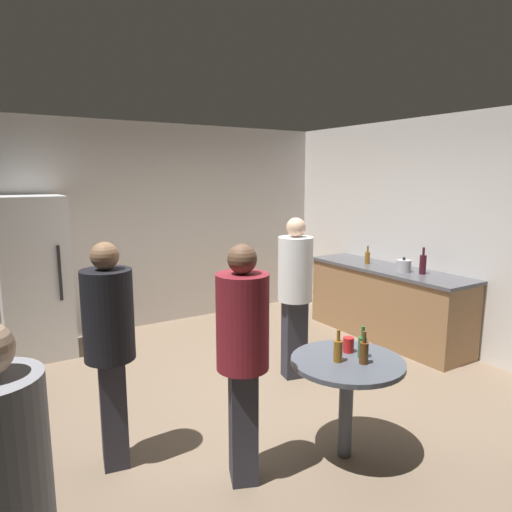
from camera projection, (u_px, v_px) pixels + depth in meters
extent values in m
cube|color=#7A6651|center=(253.00, 405.00, 4.21)|extent=(5.20, 5.20, 0.10)
cube|color=silver|center=(149.00, 226.00, 6.17)|extent=(5.32, 0.06, 2.70)
cube|color=silver|center=(445.00, 234.00, 5.35)|extent=(0.06, 5.20, 2.70)
cube|color=white|center=(35.00, 278.00, 5.11)|extent=(0.70, 0.65, 1.80)
cube|color=#262628|center=(60.00, 273.00, 4.92)|extent=(0.03, 0.03, 0.60)
cube|color=olive|center=(386.00, 304.00, 5.75)|extent=(0.60, 2.15, 0.86)
cube|color=#4C4C51|center=(388.00, 269.00, 5.68)|extent=(0.64, 2.19, 0.04)
cylinder|color=#B2B2B7|center=(404.00, 266.00, 5.41)|extent=(0.17, 0.17, 0.14)
sphere|color=black|center=(404.00, 259.00, 5.39)|extent=(0.04, 0.04, 0.04)
cone|color=#B2B2B7|center=(410.00, 264.00, 5.46)|extent=(0.09, 0.04, 0.06)
cylinder|color=#3F141E|center=(423.00, 265.00, 5.27)|extent=(0.08, 0.08, 0.22)
cylinder|color=#3F141E|center=(424.00, 251.00, 5.25)|extent=(0.03, 0.03, 0.09)
cylinder|color=#8C5919|center=(367.00, 258.00, 5.91)|extent=(0.06, 0.06, 0.15)
cylinder|color=#8C5919|center=(368.00, 249.00, 5.89)|extent=(0.02, 0.02, 0.08)
cylinder|color=#4C515B|center=(346.00, 410.00, 3.31)|extent=(0.10, 0.10, 0.70)
cylinder|color=#4C515B|center=(347.00, 362.00, 3.25)|extent=(0.80, 0.80, 0.03)
cylinder|color=#8C5919|center=(338.00, 351.00, 3.20)|extent=(0.06, 0.06, 0.15)
cylinder|color=#8C5919|center=(338.00, 335.00, 3.18)|extent=(0.02, 0.02, 0.08)
cylinder|color=#593314|center=(364.00, 353.00, 3.17)|extent=(0.06, 0.06, 0.15)
cylinder|color=#593314|center=(365.00, 337.00, 3.15)|extent=(0.02, 0.02, 0.08)
cylinder|color=#26662D|center=(362.00, 347.00, 3.27)|extent=(0.06, 0.06, 0.15)
cylinder|color=#26662D|center=(363.00, 332.00, 3.25)|extent=(0.02, 0.02, 0.08)
cylinder|color=red|center=(348.00, 345.00, 3.38)|extent=(0.08, 0.08, 0.11)
cube|color=#2D2D38|center=(294.00, 339.00, 4.63)|extent=(0.25, 0.21, 0.80)
cylinder|color=white|center=(295.00, 269.00, 4.51)|extent=(0.41, 0.41, 0.63)
sphere|color=#D8AD8C|center=(296.00, 227.00, 4.44)|extent=(0.19, 0.19, 0.19)
cube|color=#2D2D38|center=(114.00, 412.00, 3.21)|extent=(0.21, 0.25, 0.78)
cylinder|color=black|center=(108.00, 315.00, 3.09)|extent=(0.40, 0.40, 0.62)
sphere|color=#8C6647|center=(105.00, 256.00, 3.02)|extent=(0.19, 0.19, 0.19)
cube|color=#2D2D38|center=(243.00, 424.00, 3.05)|extent=(0.24, 0.27, 0.79)
cylinder|color=maroon|center=(243.00, 322.00, 2.93)|extent=(0.44, 0.44, 0.62)
sphere|color=brown|center=(242.00, 259.00, 2.86)|extent=(0.19, 0.19, 0.19)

